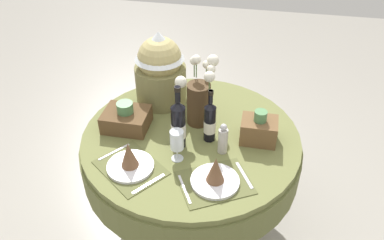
{
  "coord_description": "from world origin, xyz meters",
  "views": [
    {
      "loc": [
        0.33,
        -1.66,
        2.13
      ],
      "look_at": [
        0.0,
        0.03,
        0.83
      ],
      "focal_mm": 36.03,
      "sensor_mm": 36.0,
      "label": 1
    }
  ],
  "objects_px": {
    "flower_vase": "(199,96)",
    "woven_basket_side_left": "(126,118)",
    "dining_table": "(191,153)",
    "wine_glass_left": "(177,141)",
    "pepper_mill": "(223,139)",
    "place_setting_left": "(130,161)",
    "wine_bottle_centre": "(178,124)",
    "wine_bottle_left": "(210,122)",
    "woven_basket_side_right": "(259,129)",
    "gift_tub_back_left": "(160,66)",
    "place_setting_right": "(215,176)"
  },
  "relations": [
    {
      "from": "flower_vase",
      "to": "woven_basket_side_left",
      "type": "relative_size",
      "value": 1.55
    },
    {
      "from": "dining_table",
      "to": "wine_glass_left",
      "type": "height_order",
      "value": "wine_glass_left"
    },
    {
      "from": "flower_vase",
      "to": "pepper_mill",
      "type": "bearing_deg",
      "value": -54.81
    },
    {
      "from": "place_setting_left",
      "to": "wine_glass_left",
      "type": "bearing_deg",
      "value": 27.5
    },
    {
      "from": "flower_vase",
      "to": "woven_basket_side_left",
      "type": "bearing_deg",
      "value": -161.15
    },
    {
      "from": "wine_bottle_centre",
      "to": "wine_glass_left",
      "type": "bearing_deg",
      "value": -81.63
    },
    {
      "from": "wine_bottle_left",
      "to": "woven_basket_side_right",
      "type": "distance_m",
      "value": 0.27
    },
    {
      "from": "wine_glass_left",
      "to": "woven_basket_side_left",
      "type": "relative_size",
      "value": 0.71
    },
    {
      "from": "pepper_mill",
      "to": "gift_tub_back_left",
      "type": "distance_m",
      "value": 0.63
    },
    {
      "from": "dining_table",
      "to": "pepper_mill",
      "type": "xyz_separation_m",
      "value": [
        0.19,
        -0.11,
        0.22
      ]
    },
    {
      "from": "dining_table",
      "to": "flower_vase",
      "type": "distance_m",
      "value": 0.34
    },
    {
      "from": "wine_bottle_centre",
      "to": "gift_tub_back_left",
      "type": "bearing_deg",
      "value": 116.35
    },
    {
      "from": "dining_table",
      "to": "woven_basket_side_right",
      "type": "distance_m",
      "value": 0.43
    },
    {
      "from": "woven_basket_side_right",
      "to": "gift_tub_back_left",
      "type": "bearing_deg",
      "value": 155.63
    },
    {
      "from": "dining_table",
      "to": "place_setting_left",
      "type": "relative_size",
      "value": 2.94
    },
    {
      "from": "place_setting_left",
      "to": "woven_basket_side_left",
      "type": "height_order",
      "value": "woven_basket_side_left"
    },
    {
      "from": "wine_bottle_centre",
      "to": "place_setting_right",
      "type": "bearing_deg",
      "value": -45.78
    },
    {
      "from": "woven_basket_side_left",
      "to": "gift_tub_back_left",
      "type": "bearing_deg",
      "value": 67.9
    },
    {
      "from": "place_setting_left",
      "to": "gift_tub_back_left",
      "type": "xyz_separation_m",
      "value": [
        -0.0,
        0.63,
        0.2
      ]
    },
    {
      "from": "gift_tub_back_left",
      "to": "woven_basket_side_right",
      "type": "relative_size",
      "value": 2.38
    },
    {
      "from": "dining_table",
      "to": "place_setting_left",
      "type": "distance_m",
      "value": 0.45
    },
    {
      "from": "dining_table",
      "to": "woven_basket_side_right",
      "type": "bearing_deg",
      "value": 4.2
    },
    {
      "from": "place_setting_left",
      "to": "wine_glass_left",
      "type": "xyz_separation_m",
      "value": [
        0.22,
        0.11,
        0.08
      ]
    },
    {
      "from": "woven_basket_side_left",
      "to": "place_setting_right",
      "type": "bearing_deg",
      "value": -31.31
    },
    {
      "from": "place_setting_left",
      "to": "woven_basket_side_right",
      "type": "xyz_separation_m",
      "value": [
        0.62,
        0.35,
        0.03
      ]
    },
    {
      "from": "wine_bottle_left",
      "to": "wine_glass_left",
      "type": "relative_size",
      "value": 1.76
    },
    {
      "from": "place_setting_right",
      "to": "woven_basket_side_right",
      "type": "relative_size",
      "value": 2.16
    },
    {
      "from": "wine_glass_left",
      "to": "gift_tub_back_left",
      "type": "bearing_deg",
      "value": 112.95
    },
    {
      "from": "wine_bottle_left",
      "to": "woven_basket_side_right",
      "type": "xyz_separation_m",
      "value": [
        0.26,
        0.05,
        -0.05
      ]
    },
    {
      "from": "place_setting_left",
      "to": "place_setting_right",
      "type": "height_order",
      "value": "same"
    },
    {
      "from": "flower_vase",
      "to": "woven_basket_side_left",
      "type": "xyz_separation_m",
      "value": [
        -0.4,
        -0.14,
        -0.11
      ]
    },
    {
      "from": "place_setting_right",
      "to": "wine_glass_left",
      "type": "distance_m",
      "value": 0.27
    },
    {
      "from": "place_setting_right",
      "to": "wine_bottle_centre",
      "type": "distance_m",
      "value": 0.35
    },
    {
      "from": "place_setting_left",
      "to": "flower_vase",
      "type": "bearing_deg",
      "value": 59.59
    },
    {
      "from": "wine_bottle_centre",
      "to": "pepper_mill",
      "type": "distance_m",
      "value": 0.25
    },
    {
      "from": "wine_bottle_left",
      "to": "wine_bottle_centre",
      "type": "bearing_deg",
      "value": -151.5
    },
    {
      "from": "flower_vase",
      "to": "pepper_mill",
      "type": "xyz_separation_m",
      "value": [
        0.17,
        -0.24,
        -0.09
      ]
    },
    {
      "from": "flower_vase",
      "to": "woven_basket_side_left",
      "type": "height_order",
      "value": "flower_vase"
    },
    {
      "from": "place_setting_right",
      "to": "woven_basket_side_left",
      "type": "xyz_separation_m",
      "value": [
        -0.57,
        0.34,
        0.01
      ]
    },
    {
      "from": "woven_basket_side_left",
      "to": "woven_basket_side_right",
      "type": "height_order",
      "value": "woven_basket_side_right"
    },
    {
      "from": "wine_glass_left",
      "to": "gift_tub_back_left",
      "type": "xyz_separation_m",
      "value": [
        -0.22,
        0.52,
        0.12
      ]
    },
    {
      "from": "wine_bottle_left",
      "to": "gift_tub_back_left",
      "type": "distance_m",
      "value": 0.5
    },
    {
      "from": "place_setting_right",
      "to": "woven_basket_side_right",
      "type": "bearing_deg",
      "value": 63.58
    },
    {
      "from": "dining_table",
      "to": "woven_basket_side_right",
      "type": "xyz_separation_m",
      "value": [
        0.37,
        0.03,
        0.21
      ]
    },
    {
      "from": "place_setting_right",
      "to": "dining_table",
      "type": "bearing_deg",
      "value": 118.63
    },
    {
      "from": "place_setting_left",
      "to": "dining_table",
      "type": "bearing_deg",
      "value": 52.45
    },
    {
      "from": "gift_tub_back_left",
      "to": "wine_bottle_left",
      "type": "bearing_deg",
      "value": -42.5
    },
    {
      "from": "dining_table",
      "to": "flower_vase",
      "type": "bearing_deg",
      "value": 81.38
    },
    {
      "from": "wine_glass_left",
      "to": "woven_basket_side_right",
      "type": "distance_m",
      "value": 0.47
    },
    {
      "from": "place_setting_left",
      "to": "woven_basket_side_right",
      "type": "relative_size",
      "value": 2.19
    }
  ]
}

